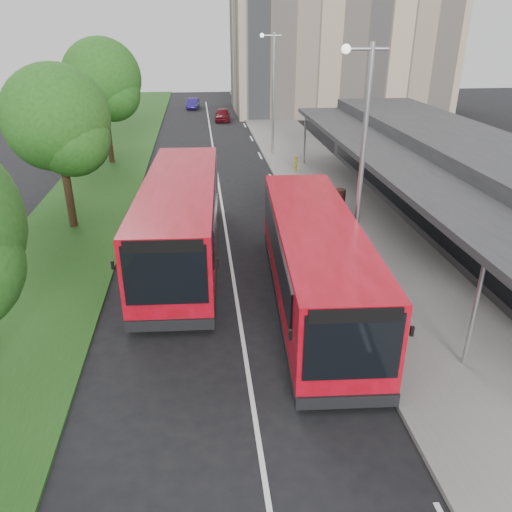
{
  "coord_description": "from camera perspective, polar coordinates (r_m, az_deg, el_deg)",
  "views": [
    {
      "loc": [
        -1.02,
        -13.44,
        8.61
      ],
      "look_at": [
        0.7,
        1.73,
        1.5
      ],
      "focal_mm": 35.0,
      "sensor_mm": 36.0,
      "label": 1
    }
  ],
  "objects": [
    {
      "name": "litter_bin",
      "position": [
        25.45,
        9.53,
        6.42
      ],
      "size": [
        0.73,
        0.73,
        1.02
      ],
      "primitive_type": "cylinder",
      "rotation": [
        0.0,
        0.0,
        -0.38
      ],
      "color": "#331C14",
      "rests_on": "pavement"
    },
    {
      "name": "grass_verge",
      "position": [
        35.04,
        -16.34,
        9.83
      ],
      "size": [
        5.0,
        80.0,
        0.1
      ],
      "primitive_type": "cube",
      "color": "#1D4315",
      "rests_on": "ground"
    },
    {
      "name": "ground",
      "position": [
        16.0,
        -1.82,
        -7.61
      ],
      "size": [
        120.0,
        120.0,
        0.0
      ],
      "primitive_type": "plane",
      "color": "black",
      "rests_on": "ground"
    },
    {
      "name": "office_block",
      "position": [
        57.44,
        9.59,
        25.04
      ],
      "size": [
        22.0,
        12.0,
        18.0
      ],
      "primitive_type": "cube",
      "color": "tan",
      "rests_on": "ground"
    },
    {
      "name": "lamp_post_near",
      "position": [
        16.73,
        11.8,
        11.0
      ],
      "size": [
        1.44,
        0.28,
        8.0
      ],
      "color": "#999CA2",
      "rests_on": "pavement"
    },
    {
      "name": "bus_main",
      "position": [
        16.36,
        6.73,
        -0.8
      ],
      "size": [
        3.34,
        10.78,
        3.01
      ],
      "rotation": [
        0.0,
        0.0,
        -0.06
      ],
      "color": "#BA091E",
      "rests_on": "ground"
    },
    {
      "name": "lamp_post_far",
      "position": [
        36.02,
        1.86,
        18.75
      ],
      "size": [
        1.44,
        0.28,
        8.0
      ],
      "color": "#999CA2",
      "rests_on": "pavement"
    },
    {
      "name": "lane_centre_line",
      "position": [
        29.73,
        -4.28,
        8.08
      ],
      "size": [
        0.12,
        70.0,
        0.01
      ],
      "primitive_type": "cube",
      "color": "silver",
      "rests_on": "ground"
    },
    {
      "name": "bollard",
      "position": [
        32.1,
        4.59,
        10.48
      ],
      "size": [
        0.19,
        0.19,
        0.95
      ],
      "primitive_type": "cylinder",
      "rotation": [
        0.0,
        0.0,
        0.28
      ],
      "color": "yellow",
      "rests_on": "pavement"
    },
    {
      "name": "car_near",
      "position": [
        50.79,
        -3.86,
        15.83
      ],
      "size": [
        1.64,
        3.57,
        1.19
      ],
      "primitive_type": "imported",
      "rotation": [
        0.0,
        0.0,
        -0.07
      ],
      "color": "#5A0C15",
      "rests_on": "ground"
    },
    {
      "name": "kerb_dashes",
      "position": [
        33.84,
        1.09,
        10.23
      ],
      "size": [
        0.12,
        56.0,
        0.01
      ],
      "color": "silver",
      "rests_on": "ground"
    },
    {
      "name": "station_building",
      "position": [
        25.38,
        21.93,
        8.16
      ],
      "size": [
        7.7,
        26.0,
        4.0
      ],
      "color": "#28282B",
      "rests_on": "ground"
    },
    {
      "name": "bus_second",
      "position": [
        19.8,
        -8.54,
        4.11
      ],
      "size": [
        3.48,
        11.51,
        3.22
      ],
      "rotation": [
        0.0,
        0.0,
        -0.05
      ],
      "color": "#BA091E",
      "rests_on": "ground"
    },
    {
      "name": "pavement",
      "position": [
        35.22,
        5.31,
        10.84
      ],
      "size": [
        5.0,
        80.0,
        0.15
      ],
      "primitive_type": "cube",
      "color": "slate",
      "rests_on": "ground"
    },
    {
      "name": "car_far",
      "position": [
        58.85,
        -7.22,
        16.9
      ],
      "size": [
        1.56,
        3.44,
        1.09
      ],
      "primitive_type": "imported",
      "rotation": [
        0.0,
        0.0,
        -0.13
      ],
      "color": "navy",
      "rests_on": "ground"
    },
    {
      "name": "tree_mid",
      "position": [
        23.61,
        -21.73,
        13.72
      ],
      "size": [
        4.54,
        4.54,
        7.27
      ],
      "color": "#382216",
      "rests_on": "ground"
    },
    {
      "name": "tree_far",
      "position": [
        35.18,
        -17.14,
        18.31
      ],
      "size": [
        4.97,
        4.97,
        7.99
      ],
      "color": "#382216",
      "rests_on": "ground"
    }
  ]
}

